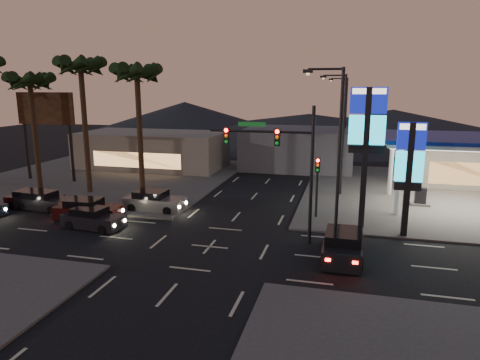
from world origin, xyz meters
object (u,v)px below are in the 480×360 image
(car_lane_a_front, at_px, (93,219))
(car_lane_b_rear, at_px, (34,199))
(car_lane_b_front, at_px, (154,201))
(pylon_sign_tall, at_px, (367,130))
(suv_station, at_px, (343,245))
(traffic_signal_mast, at_px, (282,154))
(pylon_sign_short, at_px, (410,162))
(car_lane_b_mid, at_px, (43,201))
(car_lane_a_mid, at_px, (88,210))
(gas_station, at_px, (470,142))

(car_lane_a_front, distance_m, car_lane_b_rear, 7.73)
(car_lane_b_front, bearing_deg, pylon_sign_tall, -1.90)
(suv_station, bearing_deg, car_lane_b_front, 157.16)
(traffic_signal_mast, distance_m, suv_station, 6.08)
(pylon_sign_short, bearing_deg, suv_station, -129.52)
(pylon_sign_tall, bearing_deg, car_lane_a_front, -166.19)
(car_lane_b_rear, bearing_deg, traffic_signal_mast, -7.41)
(car_lane_a_front, relative_size, car_lane_b_mid, 0.98)
(car_lane_a_front, bearing_deg, pylon_sign_short, 9.24)
(pylon_sign_tall, distance_m, car_lane_a_mid, 19.30)
(gas_station, relative_size, car_lane_a_front, 2.87)
(car_lane_a_front, distance_m, suv_station, 15.92)
(car_lane_a_mid, bearing_deg, pylon_sign_tall, 8.52)
(car_lane_a_mid, distance_m, car_lane_b_mid, 4.95)
(traffic_signal_mast, bearing_deg, pylon_sign_tall, 36.52)
(traffic_signal_mast, height_order, car_lane_b_rear, traffic_signal_mast)
(car_lane_a_front, bearing_deg, car_lane_b_rear, 155.94)
(car_lane_b_front, relative_size, car_lane_b_mid, 1.08)
(pylon_sign_short, bearing_deg, car_lane_a_front, -170.76)
(pylon_sign_short, bearing_deg, car_lane_b_front, 175.07)
(pylon_sign_short, distance_m, suv_station, 6.81)
(car_lane_b_front, xyz_separation_m, car_lane_b_mid, (-8.17, -1.76, -0.05))
(car_lane_a_mid, relative_size, car_lane_b_rear, 1.10)
(car_lane_a_mid, bearing_deg, car_lane_b_rear, 163.36)
(car_lane_a_front, relative_size, car_lane_b_front, 0.91)
(pylon_sign_short, height_order, car_lane_a_mid, pylon_sign_short)
(gas_station, relative_size, pylon_sign_tall, 1.36)
(car_lane_a_mid, xyz_separation_m, car_lane_b_rear, (-5.76, 1.72, -0.06))
(traffic_signal_mast, bearing_deg, car_lane_b_front, 158.29)
(traffic_signal_mast, relative_size, car_lane_a_mid, 1.71)
(car_lane_b_front, height_order, suv_station, suv_station)
(pylon_sign_tall, height_order, car_lane_b_mid, pylon_sign_tall)
(pylon_sign_tall, height_order, car_lane_a_mid, pylon_sign_tall)
(car_lane_a_front, xyz_separation_m, car_lane_b_mid, (-6.04, 2.90, 0.02))
(gas_station, xyz_separation_m, car_lane_b_front, (-22.30, -6.01, -4.39))
(car_lane_b_front, bearing_deg, car_lane_a_front, -114.61)
(car_lane_a_front, xyz_separation_m, car_lane_b_rear, (-7.06, 3.15, 0.01))
(pylon_sign_tall, distance_m, traffic_signal_mast, 6.02)
(gas_station, relative_size, car_lane_b_mid, 2.83)
(traffic_signal_mast, bearing_deg, suv_station, -25.82)
(gas_station, bearing_deg, car_lane_b_front, -164.92)
(car_lane_b_rear, bearing_deg, car_lane_b_mid, -14.10)
(car_lane_b_front, height_order, car_lane_b_rear, car_lane_b_front)
(car_lane_b_front, xyz_separation_m, car_lane_b_rear, (-9.19, -1.50, -0.06))
(traffic_signal_mast, bearing_deg, gas_station, 39.28)
(car_lane_b_rear, bearing_deg, car_lane_a_front, -24.06)
(car_lane_b_rear, bearing_deg, pylon_sign_short, 0.02)
(pylon_sign_tall, relative_size, suv_station, 1.87)
(pylon_sign_short, height_order, car_lane_b_front, pylon_sign_short)
(car_lane_a_mid, height_order, car_lane_b_front, car_lane_b_front)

